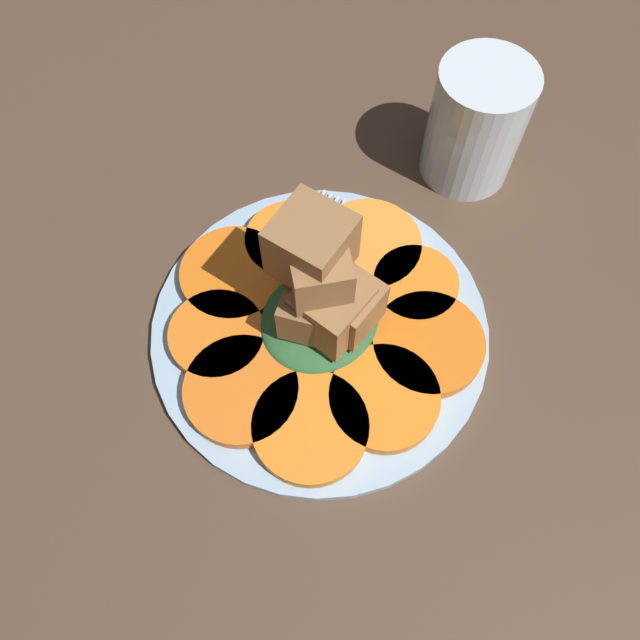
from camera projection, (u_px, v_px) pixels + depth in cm
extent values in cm
cube|color=#4C3828|center=(320.00, 337.00, 50.56)|extent=(120.00, 120.00, 2.00)
cylinder|color=#99B7D1|center=(320.00, 329.00, 49.21)|extent=(26.42, 26.42, 1.00)
cylinder|color=white|center=(320.00, 329.00, 49.16)|extent=(21.13, 21.13, 1.00)
cylinder|color=orange|center=(290.00, 241.00, 51.39)|extent=(7.32, 7.32, 1.21)
cylinder|color=orange|center=(233.00, 274.00, 50.01)|extent=(8.50, 8.50, 1.21)
cylinder|color=orange|center=(217.00, 335.00, 47.64)|extent=(7.36, 7.36, 1.21)
cylinder|color=orange|center=(242.00, 391.00, 45.66)|extent=(8.47, 8.47, 1.21)
cylinder|color=orange|center=(310.00, 427.00, 44.47)|extent=(8.40, 8.40, 1.21)
cylinder|color=orange|center=(384.00, 398.00, 45.43)|extent=(8.15, 8.15, 1.21)
cylinder|color=orange|center=(428.00, 344.00, 47.33)|extent=(8.53, 8.53, 1.21)
cylinder|color=orange|center=(415.00, 285.00, 49.59)|extent=(6.80, 6.80, 1.21)
cylinder|color=orange|center=(369.00, 245.00, 51.21)|extent=(8.64, 8.64, 1.21)
ellipsoid|color=#2D6033|center=(320.00, 319.00, 47.69)|extent=(9.58, 8.62, 2.19)
cube|color=olive|center=(348.00, 305.00, 44.70)|extent=(4.64, 4.64, 4.08)
cube|color=brown|center=(309.00, 311.00, 44.67)|extent=(5.14, 5.14, 3.76)
cube|color=olive|center=(334.00, 306.00, 44.37)|extent=(5.14, 5.14, 4.59)
cube|color=olive|center=(311.00, 246.00, 40.92)|extent=(5.68, 5.68, 4.74)
cube|color=olive|center=(319.00, 272.00, 41.40)|extent=(5.47, 5.47, 3.96)
cube|color=silver|center=(264.00, 305.00, 49.22)|extent=(11.75, 4.67, 0.40)
cube|color=silver|center=(305.00, 243.00, 51.82)|extent=(2.08, 2.64, 0.40)
cube|color=silver|center=(313.00, 211.00, 53.22)|extent=(4.59, 1.72, 0.40)
cube|color=silver|center=(319.00, 214.00, 53.08)|extent=(4.59, 1.72, 0.40)
cube|color=silver|center=(326.00, 217.00, 52.94)|extent=(4.59, 1.72, 0.40)
cube|color=silver|center=(333.00, 220.00, 52.80)|extent=(4.59, 1.72, 0.40)
cylinder|color=silver|center=(476.00, 125.00, 52.24)|extent=(8.02, 8.02, 10.59)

